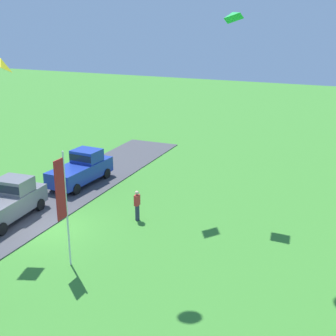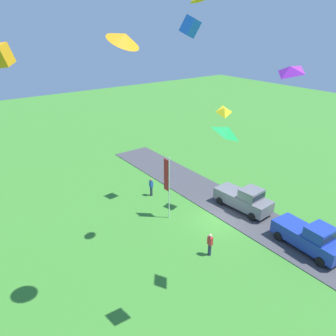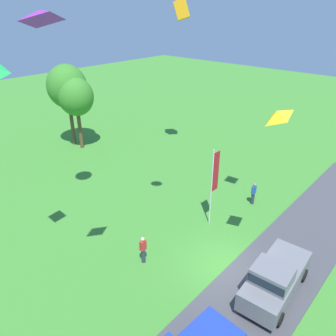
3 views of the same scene
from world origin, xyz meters
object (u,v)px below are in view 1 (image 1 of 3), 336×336
Objects in this scene: car_pickup_far_end at (82,168)px; car_pickup_by_flagpole at (9,201)px; kite_diamond_mid_center at (232,16)px; person_on_lawn at (137,205)px; flag_banner at (62,197)px; kite_diamond_over_trees at (1,63)px.

car_pickup_by_flagpole is (6.42, -0.51, 0.00)m from car_pickup_far_end.
car_pickup_far_end is at bearing -86.78° from kite_diamond_mid_center.
person_on_lawn is 1.79× the size of kite_diamond_mid_center.
kite_diamond_mid_center reaches higher than flag_banner.
kite_diamond_mid_center is at bearing 139.37° from person_on_lawn.
kite_diamond_over_trees reaches higher than car_pickup_far_end.
flag_banner is (3.07, 5.89, 2.28)m from car_pickup_by_flagpole.
flag_banner is (9.49, 5.38, 2.28)m from car_pickup_far_end.
person_on_lawn is at bearing 57.83° from car_pickup_far_end.
person_on_lawn is 0.32× the size of flag_banner.
car_pickup_by_flagpole is at bearing -55.67° from kite_diamond_mid_center.
car_pickup_by_flagpole is 5.36× the size of kite_diamond_mid_center.
person_on_lawn is at bearing 112.21° from car_pickup_by_flagpole.
person_on_lawn is at bearing 130.45° from kite_diamond_over_trees.
car_pickup_far_end is at bearing 175.46° from car_pickup_by_flagpole.
flag_banner is at bearing -6.09° from person_on_lawn.
flag_banner is at bearing 67.46° from kite_diamond_over_trees.
car_pickup_far_end is 7.08m from person_on_lawn.
kite_diamond_over_trees reaches higher than flag_banner.
kite_diamond_mid_center reaches higher than person_on_lawn.
car_pickup_far_end is 6.44m from car_pickup_by_flagpole.
kite_diamond_over_trees is 1.10× the size of kite_diamond_mid_center.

